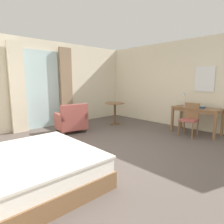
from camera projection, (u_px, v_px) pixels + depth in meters
The scene contains 14 objects.
ground at pixel (109, 153), 4.13m from camera, with size 6.97×6.71×0.10m, color #564C47.
wall_back at pixel (43, 84), 6.12m from camera, with size 6.57×0.12×2.72m, color beige.
wall_right at pixel (185, 85), 6.08m from camera, with size 0.12×6.31×2.72m, color beige.
balcony_glass_door at pixel (43, 90), 6.05m from camera, with size 1.10×0.02×2.39m, color silver.
curtain_panel_left at pixel (18, 88), 5.44m from camera, with size 0.42×0.10×2.55m, color beige.
curtain_panel_right at pixel (66, 87), 6.48m from camera, with size 0.42×0.10×2.55m, color #897056.
bed at pixel (8, 176), 2.54m from camera, with size 2.24×1.79×1.00m.
writing_desk at pixel (197, 111), 5.42m from camera, with size 0.60×1.27×0.74m.
desk_chair at pixel (190, 118), 5.22m from camera, with size 0.45×0.44×0.88m.
desk_lamp at pixel (184, 95), 5.65m from camera, with size 0.17×0.23×0.44m.
closed_book at pixel (200, 107), 5.29m from camera, with size 0.19×0.25×0.03m, color navy.
armchair_by_window at pixel (72, 121), 5.58m from camera, with size 0.89×0.81×0.84m.
round_cafe_table at pixel (115, 108), 6.59m from camera, with size 0.67×0.67×0.74m.
wall_mirror at pixel (205, 79), 5.54m from camera, with size 0.02×0.54×0.72m.
Camera 1 is at (-2.65, -2.90, 1.49)m, focal length 30.98 mm.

